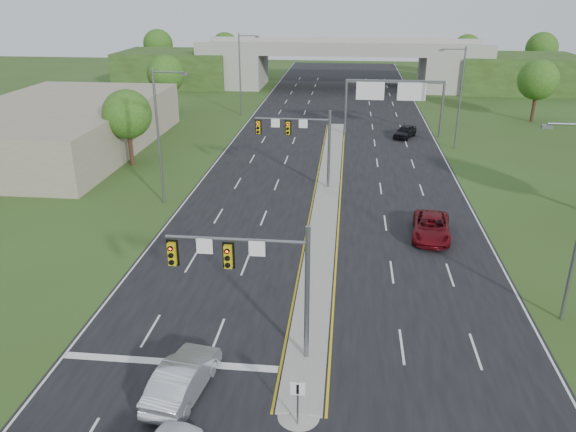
# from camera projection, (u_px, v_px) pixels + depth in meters

# --- Properties ---
(ground) EXTENTS (240.00, 240.00, 0.00)m
(ground) POSITION_uv_depth(u_px,v_px,m) (306.00, 359.00, 27.21)
(ground) COLOR #2D4016
(ground) RESTS_ON ground
(road) EXTENTS (24.00, 160.00, 0.02)m
(road) POSITION_uv_depth(u_px,v_px,m) (332.00, 157.00, 59.42)
(road) COLOR black
(road) RESTS_ON ground
(median) EXTENTS (2.00, 54.00, 0.16)m
(median) POSITION_uv_depth(u_px,v_px,m) (327.00, 195.00, 48.34)
(median) COLOR gray
(median) RESTS_ON road
(median_nose) EXTENTS (2.00, 2.00, 0.16)m
(median_nose) POSITION_uv_depth(u_px,v_px,m) (299.00, 415.00, 23.49)
(median_nose) COLOR gray
(median_nose) RESTS_ON road
(lane_markings) EXTENTS (23.72, 160.00, 0.01)m
(lane_markings) POSITION_uv_depth(u_px,v_px,m) (323.00, 175.00, 53.87)
(lane_markings) COLOR gold
(lane_markings) RESTS_ON road
(signal_mast_near) EXTENTS (6.62, 0.60, 7.00)m
(signal_mast_near) POSITION_uv_depth(u_px,v_px,m) (258.00, 271.00, 25.58)
(signal_mast_near) COLOR slate
(signal_mast_near) RESTS_ON ground
(signal_mast_far) EXTENTS (6.62, 0.60, 7.00)m
(signal_mast_far) POSITION_uv_depth(u_px,v_px,m) (303.00, 136.00, 48.59)
(signal_mast_far) COLOR slate
(signal_mast_far) RESTS_ON ground
(keep_right_sign) EXTENTS (0.60, 0.13, 2.20)m
(keep_right_sign) POSITION_uv_depth(u_px,v_px,m) (298.00, 396.00, 22.47)
(keep_right_sign) COLOR slate
(keep_right_sign) RESTS_ON ground
(sign_gantry) EXTENTS (11.58, 0.44, 6.67)m
(sign_gantry) POSITION_uv_depth(u_px,v_px,m) (393.00, 92.00, 65.90)
(sign_gantry) COLOR slate
(sign_gantry) RESTS_ON ground
(overpass) EXTENTS (80.00, 14.00, 8.10)m
(overpass) POSITION_uv_depth(u_px,v_px,m) (342.00, 67.00, 99.49)
(overpass) COLOR gray
(overpass) RESTS_ON ground
(lightpole_l_mid) EXTENTS (2.85, 0.25, 11.00)m
(lightpole_l_mid) POSITION_uv_depth(u_px,v_px,m) (160.00, 131.00, 44.64)
(lightpole_l_mid) COLOR slate
(lightpole_l_mid) RESTS_ON ground
(lightpole_l_far) EXTENTS (2.85, 0.25, 11.00)m
(lightpole_l_far) POSITION_uv_depth(u_px,v_px,m) (241.00, 71.00, 76.85)
(lightpole_l_far) COLOR slate
(lightpole_l_far) RESTS_ON ground
(lightpole_r_far) EXTENTS (2.85, 0.25, 11.00)m
(lightpole_r_far) POSITION_uv_depth(u_px,v_px,m) (459.00, 93.00, 60.39)
(lightpole_r_far) COLOR slate
(lightpole_r_far) RESTS_ON ground
(tree_l_near) EXTENTS (4.80, 4.80, 7.60)m
(tree_l_near) POSITION_uv_depth(u_px,v_px,m) (127.00, 114.00, 54.86)
(tree_l_near) COLOR #382316
(tree_l_near) RESTS_ON ground
(tree_l_mid) EXTENTS (5.20, 5.20, 8.12)m
(tree_l_mid) POSITION_uv_depth(u_px,v_px,m) (166.00, 74.00, 78.14)
(tree_l_mid) COLOR #382316
(tree_l_mid) RESTS_ON ground
(tree_r_mid) EXTENTS (5.20, 5.20, 8.12)m
(tree_r_mid) POSITION_uv_depth(u_px,v_px,m) (538.00, 80.00, 73.15)
(tree_r_mid) COLOR #382316
(tree_r_mid) RESTS_ON ground
(tree_back_a) EXTENTS (6.00, 6.00, 8.85)m
(tree_back_a) POSITION_uv_depth(u_px,v_px,m) (158.00, 44.00, 115.31)
(tree_back_a) COLOR #382316
(tree_back_a) RESTS_ON ground
(tree_back_b) EXTENTS (5.60, 5.60, 8.32)m
(tree_back_b) POSITION_uv_depth(u_px,v_px,m) (225.00, 47.00, 114.03)
(tree_back_b) COLOR #382316
(tree_back_b) RESTS_ON ground
(tree_back_c) EXTENTS (5.60, 5.60, 8.32)m
(tree_back_c) POSITION_uv_depth(u_px,v_px,m) (467.00, 49.00, 109.24)
(tree_back_c) COLOR #382316
(tree_back_c) RESTS_ON ground
(tree_back_d) EXTENTS (6.00, 6.00, 8.85)m
(tree_back_d) POSITION_uv_depth(u_px,v_px,m) (542.00, 48.00, 107.71)
(tree_back_d) COLOR #382316
(tree_back_d) RESTS_ON ground
(commercial_building) EXTENTS (18.00, 30.00, 5.00)m
(commercial_building) POSITION_uv_depth(u_px,v_px,m) (59.00, 127.00, 61.47)
(commercial_building) COLOR gray
(commercial_building) RESTS_ON ground
(car_silver) EXTENTS (2.47, 5.23, 1.66)m
(car_silver) POSITION_uv_depth(u_px,v_px,m) (183.00, 378.00, 24.58)
(car_silver) COLOR #ABADB3
(car_silver) RESTS_ON road
(car_far_a) EXTENTS (3.20, 5.86, 1.56)m
(car_far_a) POSITION_uv_depth(u_px,v_px,m) (431.00, 227.00, 40.13)
(car_far_a) COLOR #5D0910
(car_far_a) RESTS_ON road
(car_far_c) EXTENTS (3.37, 4.66, 1.47)m
(car_far_c) POSITION_uv_depth(u_px,v_px,m) (405.00, 132.00, 66.86)
(car_far_c) COLOR black
(car_far_c) RESTS_ON road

